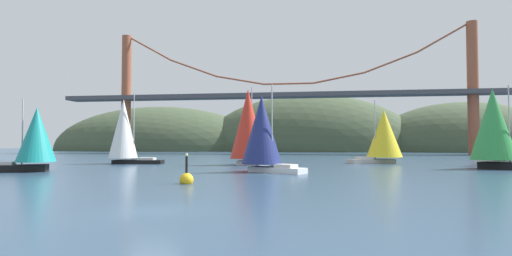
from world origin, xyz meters
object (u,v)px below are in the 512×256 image
sailboat_crimson_sail (500,137)px  channel_buoy (187,179)px  sailboat_scarlet_sail (248,126)px  sailboat_yellow_sail (383,135)px  sailboat_navy_sail (262,132)px  sailboat_green_sail (495,127)px  sailboat_white_mainsail (124,131)px  sailboat_teal_sail (34,138)px

sailboat_crimson_sail → channel_buoy: 47.22m
sailboat_scarlet_sail → sailboat_yellow_sail: 21.54m
sailboat_navy_sail → sailboat_green_sail: size_ratio=0.95×
sailboat_scarlet_sail → sailboat_navy_sail: bearing=-73.9°
sailboat_green_sail → sailboat_yellow_sail: size_ratio=1.03×
sailboat_yellow_sail → sailboat_crimson_sail: bearing=-13.7°
sailboat_scarlet_sail → channel_buoy: bearing=-90.9°
sailboat_crimson_sail → sailboat_white_mainsail: bearing=-176.3°
sailboat_navy_sail → sailboat_yellow_sail: bearing=52.2°
sailboat_crimson_sail → sailboat_teal_sail: bearing=-160.3°
sailboat_scarlet_sail → channel_buoy: sailboat_scarlet_sail is taller
sailboat_green_sail → channel_buoy: size_ratio=3.85×
sailboat_scarlet_sail → sailboat_teal_sail: bearing=-142.7°
sailboat_green_sail → sailboat_yellow_sail: (-11.38, 11.75, -0.72)m
sailboat_crimson_sail → channel_buoy: sailboat_crimson_sail is taller
sailboat_scarlet_sail → sailboat_navy_sail: sailboat_scarlet_sail is taller
sailboat_teal_sail → sailboat_navy_sail: bearing=7.1°
sailboat_yellow_sail → sailboat_teal_sail: bearing=-149.9°
sailboat_navy_sail → sailboat_green_sail: 29.13m
sailboat_white_mainsail → channel_buoy: bearing=-55.0°
sailboat_green_sail → sailboat_yellow_sail: 16.37m
sailboat_green_sail → channel_buoy: bearing=-144.8°
sailboat_green_sail → channel_buoy: (-31.90, -22.50, -4.79)m
channel_buoy → sailboat_scarlet_sail: bearing=89.1°
sailboat_yellow_sail → sailboat_scarlet_sail: bearing=-159.1°
sailboat_white_mainsail → sailboat_navy_sail: size_ratio=1.12×
sailboat_navy_sail → sailboat_scarlet_sail: bearing=106.1°
sailboat_crimson_sail → sailboat_white_mainsail: (-54.74, -3.52, 1.02)m
sailboat_crimson_sail → channel_buoy: (-35.85, -30.51, -3.67)m
sailboat_crimson_sail → sailboat_teal_sail: size_ratio=1.02×
sailboat_white_mainsail → sailboat_teal_sail: sailboat_white_mainsail is taller
sailboat_scarlet_sail → sailboat_yellow_sail: bearing=20.9°
sailboat_scarlet_sail → sailboat_crimson_sail: bearing=6.3°
sailboat_crimson_sail → channel_buoy: size_ratio=3.16×
sailboat_green_sail → sailboat_yellow_sail: bearing=134.1°
sailboat_green_sail → channel_buoy: sailboat_green_sail is taller
sailboat_crimson_sail → sailboat_teal_sail: (-56.97, -20.38, -0.25)m
sailboat_navy_sail → sailboat_teal_sail: size_ratio=1.18×
sailboat_teal_sail → channel_buoy: bearing=-25.6°
sailboat_navy_sail → sailboat_yellow_sail: size_ratio=0.98×
sailboat_crimson_sail → sailboat_navy_sail: size_ratio=0.87×
sailboat_crimson_sail → sailboat_scarlet_sail: 35.67m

